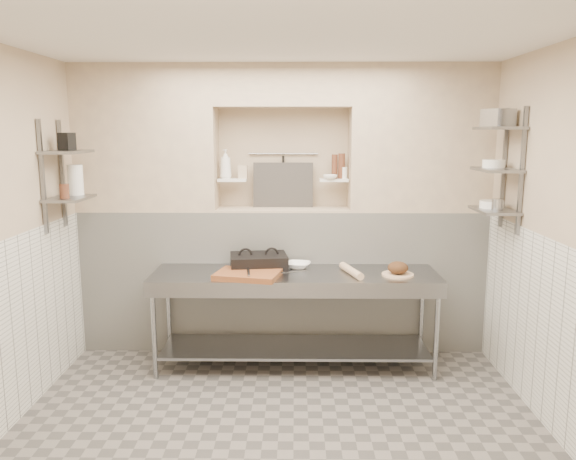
{
  "coord_description": "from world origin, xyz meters",
  "views": [
    {
      "loc": [
        0.12,
        -3.77,
        2.18
      ],
      "look_at": [
        0.06,
        0.9,
        1.35
      ],
      "focal_mm": 35.0,
      "sensor_mm": 36.0,
      "label": 1
    }
  ],
  "objects_px": {
    "rolling_pin": "(351,271)",
    "bottle_soap": "(226,164)",
    "panini_press": "(259,262)",
    "bread_loaf": "(398,268)",
    "mixing_bowl": "(298,265)",
    "cutting_board": "(248,275)",
    "bowl_alcove": "(330,177)",
    "prep_table": "(295,300)",
    "jug_left": "(75,180)"
  },
  "relations": [
    {
      "from": "mixing_bowl",
      "to": "rolling_pin",
      "type": "distance_m",
      "value": 0.53
    },
    {
      "from": "prep_table",
      "to": "bread_loaf",
      "type": "xyz_separation_m",
      "value": [
        0.92,
        -0.07,
        0.33
      ]
    },
    {
      "from": "mixing_bowl",
      "to": "bottle_soap",
      "type": "xyz_separation_m",
      "value": [
        -0.72,
        0.37,
        0.93
      ]
    },
    {
      "from": "cutting_board",
      "to": "bread_loaf",
      "type": "bearing_deg",
      "value": 3.72
    },
    {
      "from": "rolling_pin",
      "to": "bowl_alcove",
      "type": "relative_size",
      "value": 3.18
    },
    {
      "from": "cutting_board",
      "to": "bottle_soap",
      "type": "height_order",
      "value": "bottle_soap"
    },
    {
      "from": "bottle_soap",
      "to": "bowl_alcove",
      "type": "relative_size",
      "value": 2.06
    },
    {
      "from": "cutting_board",
      "to": "bowl_alcove",
      "type": "distance_m",
      "value": 1.29
    },
    {
      "from": "rolling_pin",
      "to": "bread_loaf",
      "type": "distance_m",
      "value": 0.42
    },
    {
      "from": "cutting_board",
      "to": "rolling_pin",
      "type": "distance_m",
      "value": 0.93
    },
    {
      "from": "cutting_board",
      "to": "jug_left",
      "type": "height_order",
      "value": "jug_left"
    },
    {
      "from": "mixing_bowl",
      "to": "bowl_alcove",
      "type": "bearing_deg",
      "value": 45.51
    },
    {
      "from": "panini_press",
      "to": "mixing_bowl",
      "type": "bearing_deg",
      "value": 0.97
    },
    {
      "from": "panini_press",
      "to": "jug_left",
      "type": "height_order",
      "value": "jug_left"
    },
    {
      "from": "panini_press",
      "to": "cutting_board",
      "type": "relative_size",
      "value": 1.03
    },
    {
      "from": "cutting_board",
      "to": "bowl_alcove",
      "type": "height_order",
      "value": "bowl_alcove"
    },
    {
      "from": "rolling_pin",
      "to": "bread_loaf",
      "type": "relative_size",
      "value": 2.41
    },
    {
      "from": "prep_table",
      "to": "bottle_soap",
      "type": "height_order",
      "value": "bottle_soap"
    },
    {
      "from": "panini_press",
      "to": "rolling_pin",
      "type": "distance_m",
      "value": 0.87
    },
    {
      "from": "bread_loaf",
      "to": "bowl_alcove",
      "type": "distance_m",
      "value": 1.12
    },
    {
      "from": "jug_left",
      "to": "bottle_soap",
      "type": "bearing_deg",
      "value": 23.28
    },
    {
      "from": "bottle_soap",
      "to": "bowl_alcove",
      "type": "distance_m",
      "value": 1.03
    },
    {
      "from": "mixing_bowl",
      "to": "jug_left",
      "type": "xyz_separation_m",
      "value": [
        -1.99,
        -0.18,
        0.82
      ]
    },
    {
      "from": "prep_table",
      "to": "bottle_soap",
      "type": "bearing_deg",
      "value": 140.37
    },
    {
      "from": "prep_table",
      "to": "bowl_alcove",
      "type": "height_order",
      "value": "bowl_alcove"
    },
    {
      "from": "panini_press",
      "to": "bottle_soap",
      "type": "distance_m",
      "value": 1.04
    },
    {
      "from": "bread_loaf",
      "to": "bottle_soap",
      "type": "height_order",
      "value": "bottle_soap"
    },
    {
      "from": "bottle_soap",
      "to": "cutting_board",
      "type": "bearing_deg",
      "value": -69.82
    },
    {
      "from": "jug_left",
      "to": "rolling_pin",
      "type": "bearing_deg",
      "value": -1.3
    },
    {
      "from": "panini_press",
      "to": "bowl_alcove",
      "type": "height_order",
      "value": "bowl_alcove"
    },
    {
      "from": "prep_table",
      "to": "jug_left",
      "type": "height_order",
      "value": "jug_left"
    },
    {
      "from": "bowl_alcove",
      "to": "jug_left",
      "type": "height_order",
      "value": "jug_left"
    },
    {
      "from": "rolling_pin",
      "to": "jug_left",
      "type": "bearing_deg",
      "value": 178.7
    },
    {
      "from": "jug_left",
      "to": "bowl_alcove",
      "type": "bearing_deg",
      "value": 12.08
    },
    {
      "from": "bowl_alcove",
      "to": "rolling_pin",
      "type": "bearing_deg",
      "value": -72.94
    },
    {
      "from": "rolling_pin",
      "to": "cutting_board",
      "type": "bearing_deg",
      "value": -172.86
    },
    {
      "from": "rolling_pin",
      "to": "bottle_soap",
      "type": "distance_m",
      "value": 1.62
    },
    {
      "from": "prep_table",
      "to": "rolling_pin",
      "type": "height_order",
      "value": "rolling_pin"
    },
    {
      "from": "cutting_board",
      "to": "bowl_alcove",
      "type": "relative_size",
      "value": 3.92
    },
    {
      "from": "panini_press",
      "to": "jug_left",
      "type": "xyz_separation_m",
      "value": [
        -1.62,
        -0.12,
        0.78
      ]
    },
    {
      "from": "mixing_bowl",
      "to": "bottle_soap",
      "type": "relative_size",
      "value": 0.79
    },
    {
      "from": "bread_loaf",
      "to": "jug_left",
      "type": "bearing_deg",
      "value": 178.31
    },
    {
      "from": "prep_table",
      "to": "cutting_board",
      "type": "distance_m",
      "value": 0.53
    },
    {
      "from": "prep_table",
      "to": "bowl_alcove",
      "type": "distance_m",
      "value": 1.25
    },
    {
      "from": "rolling_pin",
      "to": "jug_left",
      "type": "relative_size",
      "value": 1.65
    },
    {
      "from": "prep_table",
      "to": "bread_loaf",
      "type": "distance_m",
      "value": 0.98
    },
    {
      "from": "panini_press",
      "to": "rolling_pin",
      "type": "height_order",
      "value": "panini_press"
    },
    {
      "from": "cutting_board",
      "to": "rolling_pin",
      "type": "relative_size",
      "value": 1.24
    },
    {
      "from": "prep_table",
      "to": "bowl_alcove",
      "type": "xyz_separation_m",
      "value": [
        0.34,
        0.51,
        1.09
      ]
    },
    {
      "from": "panini_press",
      "to": "bread_loaf",
      "type": "distance_m",
      "value": 1.28
    }
  ]
}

